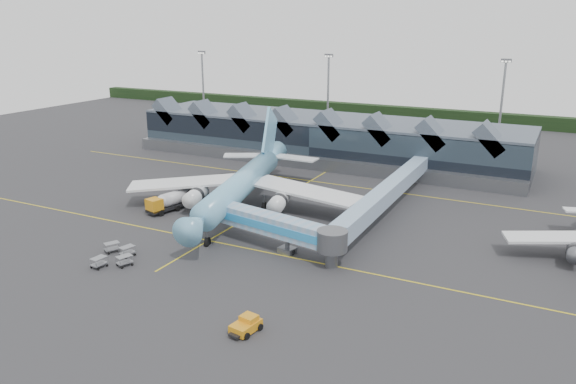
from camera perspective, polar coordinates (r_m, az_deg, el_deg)
The scene contains 10 objects.
ground at distance 89.60m, azimuth -5.18°, elevation -3.23°, with size 260.00×260.00×0.00m, color #2C2C2E.
taxi_stripes at distance 97.73m, azimuth -2.09°, elevation -1.43°, with size 120.00×60.00×0.01m.
tree_line_far at distance 188.83m, azimuth 12.81°, elevation 7.76°, with size 260.00×4.00×4.00m, color black.
terminal at distance 131.19m, azimuth 3.84°, elevation 5.52°, with size 90.00×22.25×12.52m.
light_masts at distance 137.28m, azimuth 16.69°, elevation 8.58°, with size 132.40×42.56×22.45m.
main_airliner at distance 95.95m, azimuth -4.53°, elevation 1.00°, with size 40.44×47.33×15.37m.
jet_bridge at distance 77.58m, azimuth -0.68°, elevation -3.65°, with size 23.27×7.49×5.12m.
fuel_truck at distance 97.16m, azimuth -11.71°, elevation -0.80°, with size 4.44×9.43×3.15m.
pushback_tug at distance 59.72m, azimuth -4.29°, elevation -13.34°, with size 2.77×3.91×1.63m.
baggage_carts at distance 79.23m, azimuth -17.09°, elevation -6.11°, with size 6.76×6.84×1.38m.
Camera 1 is at (44.94, -71.13, 30.81)m, focal length 35.00 mm.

